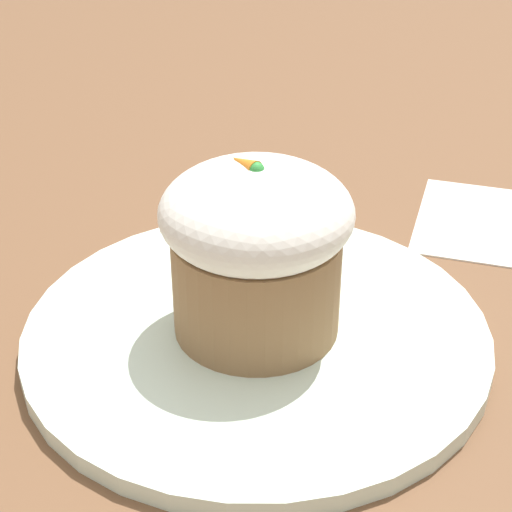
{
  "coord_description": "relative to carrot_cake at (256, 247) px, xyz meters",
  "views": [
    {
      "loc": [
        -0.31,
        0.25,
        0.3
      ],
      "look_at": [
        0.0,
        0.0,
        0.06
      ],
      "focal_mm": 60.0,
      "sensor_mm": 36.0,
      "label": 1
    }
  ],
  "objects": [
    {
      "name": "ground_plane",
      "position": [
        -0.0,
        -0.0,
        -0.06
      ],
      "size": [
        4.0,
        4.0,
        0.0
      ],
      "primitive_type": "plane",
      "color": "brown"
    },
    {
      "name": "carrot_cake",
      "position": [
        0.0,
        0.0,
        0.0
      ],
      "size": [
        0.1,
        0.1,
        0.1
      ],
      "color": "olive",
      "rests_on": "dessert_plate"
    },
    {
      "name": "dessert_plate",
      "position": [
        -0.0,
        -0.0,
        -0.06
      ],
      "size": [
        0.27,
        0.27,
        0.01
      ],
      "color": "silver",
      "rests_on": "ground_plane"
    },
    {
      "name": "spoon",
      "position": [
        0.02,
        -0.03,
        -0.05
      ],
      "size": [
        0.09,
        0.11,
        0.01
      ],
      "color": "#B7B7BC",
      "rests_on": "dessert_plate"
    }
  ]
}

